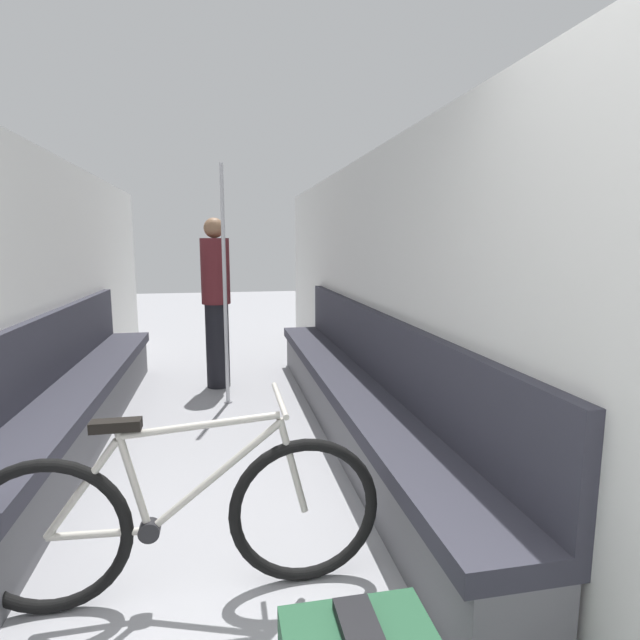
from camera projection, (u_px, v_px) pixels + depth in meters
wall_left at (20, 301)px, 3.51m from camera, size 0.10×9.05×2.28m
wall_right at (383, 293)px, 4.01m from camera, size 0.10×9.05×2.28m
bench_seat_row_left at (65, 413)px, 3.61m from camera, size 0.47×4.81×1.00m
bench_seat_row_right at (353, 395)px, 4.02m from camera, size 0.47×4.81×1.00m
bicycle at (181, 519)px, 2.15m from camera, size 1.76×0.46×0.88m
grab_pole_near at (225, 290)px, 4.69m from camera, size 0.08×0.08×2.26m
passenger_standing at (217, 301)px, 5.26m from camera, size 0.30×0.30×1.80m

